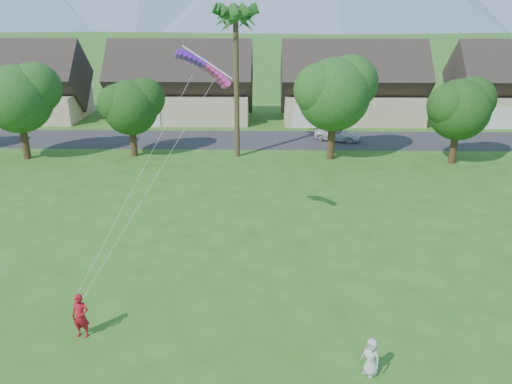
{
  "coord_description": "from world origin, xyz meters",
  "views": [
    {
      "loc": [
        0.48,
        -13.09,
        12.71
      ],
      "look_at": [
        0.0,
        10.0,
        3.8
      ],
      "focal_mm": 35.0,
      "sensor_mm": 36.0,
      "label": 1
    }
  ],
  "objects_px": {
    "watcher": "(371,357)",
    "parked_car": "(338,134)",
    "parafoil_kite": "(205,65)",
    "kite_flyer": "(81,316)"
  },
  "relations": [
    {
      "from": "kite_flyer",
      "to": "watcher",
      "type": "xyz_separation_m",
      "value": [
        11.16,
        -1.97,
        -0.21
      ]
    },
    {
      "from": "watcher",
      "to": "parafoil_kite",
      "type": "xyz_separation_m",
      "value": [
        -6.76,
        9.73,
        9.05
      ]
    },
    {
      "from": "watcher",
      "to": "parafoil_kite",
      "type": "bearing_deg",
      "value": 172.63
    },
    {
      "from": "kite_flyer",
      "to": "watcher",
      "type": "bearing_deg",
      "value": -5.59
    },
    {
      "from": "parafoil_kite",
      "to": "parked_car",
      "type": "bearing_deg",
      "value": 60.26
    },
    {
      "from": "parked_car",
      "to": "parafoil_kite",
      "type": "bearing_deg",
      "value": 174.18
    },
    {
      "from": "kite_flyer",
      "to": "parafoil_kite",
      "type": "relative_size",
      "value": 0.65
    },
    {
      "from": "kite_flyer",
      "to": "parked_car",
      "type": "height_order",
      "value": "kite_flyer"
    },
    {
      "from": "watcher",
      "to": "parafoil_kite",
      "type": "height_order",
      "value": "parafoil_kite"
    },
    {
      "from": "watcher",
      "to": "parked_car",
      "type": "bearing_deg",
      "value": 132.39
    }
  ]
}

